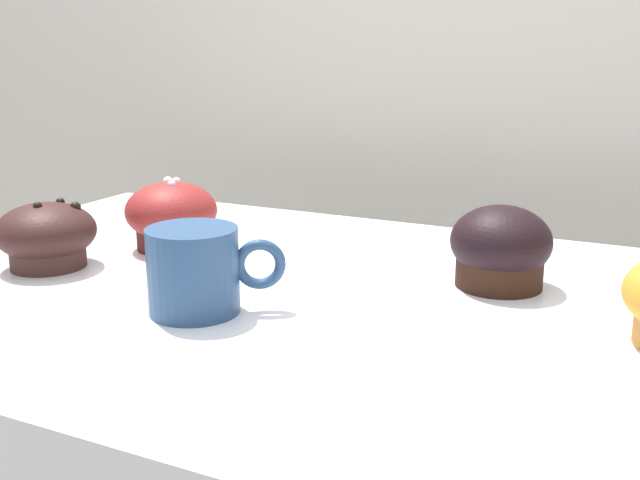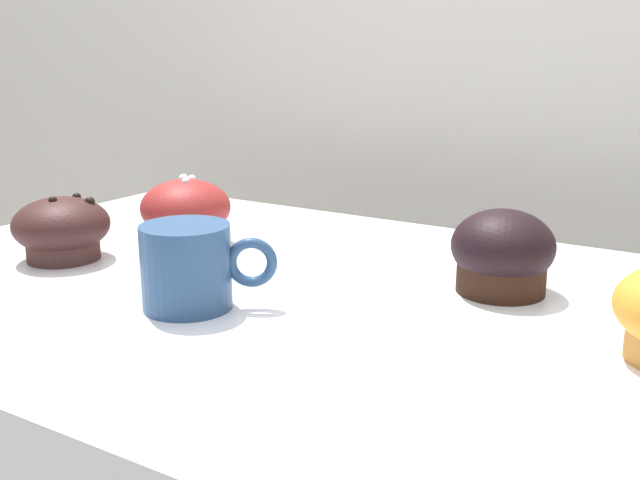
% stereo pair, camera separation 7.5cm
% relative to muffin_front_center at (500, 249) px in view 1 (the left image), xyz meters
% --- Properties ---
extents(wall_back, '(3.20, 0.10, 1.80)m').
position_rel_muffin_front_center_xyz_m(wall_back, '(-0.17, 0.50, -0.08)').
color(wall_back, beige).
rests_on(wall_back, ground).
extents(muffin_front_center, '(0.10, 0.10, 0.08)m').
position_rel_muffin_front_center_xyz_m(muffin_front_center, '(0.00, 0.00, 0.00)').
color(muffin_front_center, black).
rests_on(muffin_front_center, display_counter).
extents(muffin_back_left, '(0.11, 0.11, 0.08)m').
position_rel_muffin_front_center_xyz_m(muffin_back_left, '(-0.39, -0.03, -0.00)').
color(muffin_back_left, '#4D1918').
rests_on(muffin_back_left, display_counter).
extents(muffin_front_left, '(0.11, 0.11, 0.08)m').
position_rel_muffin_front_center_xyz_m(muffin_front_left, '(-0.46, -0.15, -0.00)').
color(muffin_front_left, '#402621').
rests_on(muffin_front_left, display_counter).
extents(coffee_cup, '(0.12, 0.09, 0.08)m').
position_rel_muffin_front_center_xyz_m(coffee_cup, '(-0.23, -0.20, 0.00)').
color(coffee_cup, navy).
rests_on(coffee_cup, display_counter).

